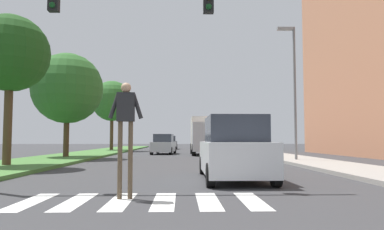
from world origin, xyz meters
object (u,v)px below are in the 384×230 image
tree_mid (10,54)px  traffic_light_gantry (50,26)px  truck_box_delivery (205,135)px  sedan_distant (170,143)px  street_lamp_right (293,80)px  tree_distant (112,101)px  pedestrian_performer (126,121)px  tree_far (67,88)px  sedan_midblock (164,145)px  suv_crossing (234,150)px

tree_mid → traffic_light_gantry: bearing=-57.9°
truck_box_delivery → sedan_distant: bearing=101.8°
traffic_light_gantry → street_lamp_right: 14.34m
tree_distant → sedan_distant: (5.97, 7.62, -4.59)m
pedestrian_performer → truck_box_delivery: truck_box_delivery is taller
tree_mid → street_lamp_right: bearing=15.2°
pedestrian_performer → sedan_distant: pedestrian_performer is taller
sedan_distant → traffic_light_gantry: bearing=-93.1°
tree_far → truck_box_delivery: size_ratio=1.09×
tree_far → sedan_distant: tree_far is taller
pedestrian_performer → sedan_distant: bearing=90.5°
street_lamp_right → sedan_midblock: 14.30m
pedestrian_performer → suv_crossing: pedestrian_performer is taller
traffic_light_gantry → sedan_distant: 37.39m
suv_crossing → sedan_distant: (-3.19, 35.40, -0.13)m
tree_far → street_lamp_right: size_ratio=0.90×
tree_mid → sedan_distant: 31.45m
traffic_light_gantry → tree_far: bearing=105.6°
tree_far → street_lamp_right: (13.82, -3.84, -0.02)m
sedan_midblock → sedan_distant: 15.38m
tree_mid → tree_far: 7.66m
street_lamp_right → truck_box_delivery: street_lamp_right is taller
pedestrian_performer → sedan_midblock: (-0.33, 23.60, -0.87)m
traffic_light_gantry → sedan_midblock: size_ratio=1.67×
tree_far → street_lamp_right: bearing=-15.6°
sedan_midblock → sedan_distant: bearing=90.1°
pedestrian_performer → suv_crossing: 4.63m
suv_crossing → sedan_distant: suv_crossing is taller
suv_crossing → pedestrian_performer: bearing=-128.5°
traffic_light_gantry → truck_box_delivery: bearing=74.8°
truck_box_delivery → tree_distant: bearing=135.8°
tree_distant → sedan_distant: size_ratio=1.63×
suv_crossing → tree_mid: bearing=152.5°
tree_mid → tree_far: tree_far is taller
tree_far → tree_distant: tree_distant is taller
suv_crossing → truck_box_delivery: (0.34, 18.55, 0.70)m
street_lamp_right → pedestrian_performer: street_lamp_right is taller
traffic_light_gantry → pedestrian_performer: (2.34, -1.82, -2.65)m
sedan_distant → tree_far: bearing=-104.7°
tree_distant → suv_crossing: 29.59m
tree_far → sedan_midblock: tree_far is taller
sedan_distant → pedestrian_performer: bearing=-89.5°
suv_crossing → sedan_distant: bearing=95.1°
tree_far → truck_box_delivery: bearing=32.4°
tree_distant → truck_box_delivery: bearing=-44.2°
traffic_light_gantry → pedestrian_performer: size_ratio=3.09×
tree_distant → sedan_midblock: (5.99, -7.77, -4.60)m
pedestrian_performer → sedan_midblock: size_ratio=0.54×
suv_crossing → sedan_midblock: bearing=99.0°
street_lamp_right → pedestrian_performer: 14.65m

